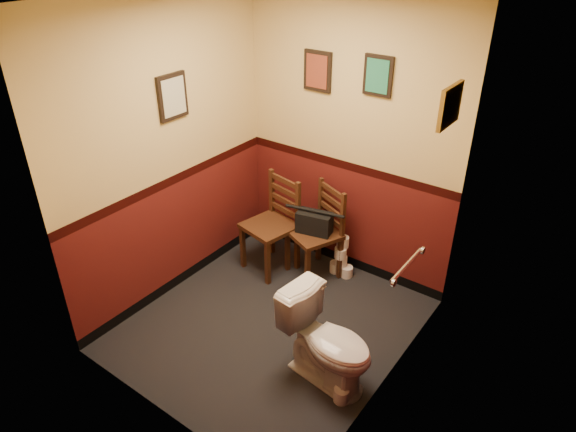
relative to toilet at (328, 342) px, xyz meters
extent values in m
cube|color=black|center=(-0.72, 0.22, -0.37)|extent=(2.20, 2.40, 0.00)
cube|color=#551512|center=(-0.72, 1.42, 0.98)|extent=(2.20, 0.00, 2.70)
cube|color=#551512|center=(-0.72, -0.98, 0.98)|extent=(2.20, 0.00, 2.70)
cube|color=#551512|center=(-1.82, 0.22, 0.98)|extent=(0.00, 2.40, 2.70)
cube|color=#551512|center=(0.38, 0.22, 0.98)|extent=(0.00, 2.40, 2.70)
cylinder|color=silver|center=(0.35, 0.47, 0.58)|extent=(0.03, 0.50, 0.03)
cylinder|color=silver|center=(0.37, 0.22, 0.58)|extent=(0.02, 0.06, 0.06)
cylinder|color=silver|center=(0.37, 0.72, 0.58)|extent=(0.02, 0.06, 0.06)
cube|color=black|center=(-1.07, 1.41, 1.58)|extent=(0.28, 0.03, 0.36)
cube|color=maroon|center=(-1.07, 1.39, 1.58)|extent=(0.22, 0.01, 0.30)
cube|color=black|center=(-0.47, 1.41, 1.63)|extent=(0.26, 0.03, 0.34)
cube|color=#257855|center=(-0.47, 1.39, 1.63)|extent=(0.20, 0.01, 0.28)
cube|color=black|center=(-1.80, 0.32, 1.48)|extent=(0.03, 0.30, 0.38)
cube|color=beige|center=(-1.79, 0.32, 1.48)|extent=(0.01, 0.24, 0.31)
cube|color=olive|center=(0.36, 0.82, 1.68)|extent=(0.03, 0.34, 0.28)
cube|color=beige|center=(0.35, 0.82, 1.68)|extent=(0.01, 0.28, 0.22)
imported|color=white|center=(0.00, 0.00, 0.00)|extent=(0.80, 0.51, 0.74)
cylinder|color=silver|center=(0.21, -0.13, -0.31)|extent=(0.12, 0.12, 0.12)
cylinder|color=silver|center=(0.21, -0.13, -0.12)|extent=(0.02, 0.02, 0.33)
cube|color=#542E19|center=(-1.27, 0.92, 0.12)|extent=(0.54, 0.54, 0.04)
cube|color=#542E19|center=(-1.50, 0.76, -0.12)|extent=(0.05, 0.05, 0.49)
cube|color=#542E19|center=(-1.42, 1.15, -0.12)|extent=(0.05, 0.05, 0.49)
cube|color=#542E19|center=(-1.12, 0.68, -0.12)|extent=(0.05, 0.05, 0.49)
cube|color=#542E19|center=(-1.04, 1.07, -0.12)|extent=(0.05, 0.05, 0.49)
cube|color=#542E19|center=(-1.42, 1.15, 0.37)|extent=(0.05, 0.05, 0.49)
cube|color=#542E19|center=(-1.04, 1.07, 0.37)|extent=(0.05, 0.05, 0.49)
cube|color=#542E19|center=(-1.23, 1.11, 0.23)|extent=(0.37, 0.10, 0.05)
cube|color=#542E19|center=(-1.23, 1.11, 0.34)|extent=(0.37, 0.10, 0.05)
cube|color=#542E19|center=(-1.23, 1.11, 0.45)|extent=(0.37, 0.10, 0.05)
cube|color=#542E19|center=(-1.23, 1.11, 0.56)|extent=(0.37, 0.10, 0.05)
cube|color=#542E19|center=(-0.85, 1.09, 0.10)|extent=(0.58, 0.58, 0.04)
cube|color=#542E19|center=(-1.10, 0.99, -0.13)|extent=(0.06, 0.06, 0.47)
cube|color=#542E19|center=(-0.95, 1.33, -0.13)|extent=(0.06, 0.06, 0.47)
cube|color=#542E19|center=(-0.75, 0.84, -0.13)|extent=(0.06, 0.06, 0.47)
cube|color=#542E19|center=(-0.60, 1.18, -0.13)|extent=(0.06, 0.06, 0.47)
cube|color=#542E19|center=(-0.95, 1.34, 0.34)|extent=(0.05, 0.05, 0.47)
cube|color=#542E19|center=(-0.60, 1.19, 0.34)|extent=(0.05, 0.05, 0.47)
cube|color=#542E19|center=(-0.77, 1.26, 0.21)|extent=(0.34, 0.17, 0.05)
cube|color=#542E19|center=(-0.77, 1.26, 0.31)|extent=(0.34, 0.17, 0.05)
cube|color=#542E19|center=(-0.77, 1.26, 0.42)|extent=(0.34, 0.17, 0.05)
cube|color=#542E19|center=(-0.77, 1.26, 0.52)|extent=(0.34, 0.17, 0.05)
cube|color=black|center=(-0.85, 1.09, 0.23)|extent=(0.37, 0.24, 0.21)
cylinder|color=black|center=(-0.85, 1.09, 0.36)|extent=(0.29, 0.09, 0.03)
cylinder|color=silver|center=(-0.68, 1.25, -0.32)|extent=(0.12, 0.12, 0.11)
cylinder|color=silver|center=(-0.55, 1.25, -0.32)|extent=(0.12, 0.12, 0.11)
cylinder|color=silver|center=(-0.62, 1.23, -0.21)|extent=(0.12, 0.12, 0.11)
cylinder|color=silver|center=(-0.62, 1.21, -0.10)|extent=(0.12, 0.12, 0.11)
cylinder|color=silver|center=(-0.62, 1.25, 0.01)|extent=(0.12, 0.12, 0.11)
camera|label=1|loc=(1.45, -2.49, 2.74)|focal=32.00mm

